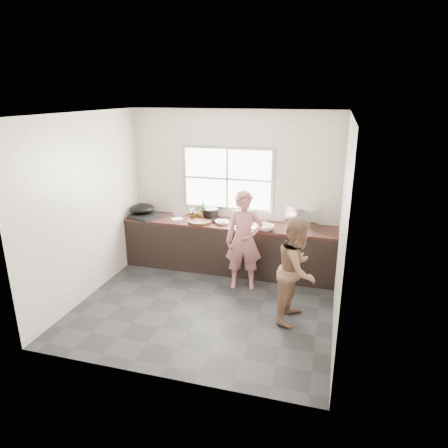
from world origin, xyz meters
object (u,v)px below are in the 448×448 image
(bowl_mince, at_px, (222,223))
(bottle_brown_short, at_px, (201,215))
(bowl_crabs, at_px, (265,228))
(cutting_board, at_px, (200,221))
(burner, at_px, (146,216))
(plate_food, at_px, (177,219))
(pot_lid_right, at_px, (180,214))
(woman, at_px, (244,244))
(bowl_held, at_px, (259,228))
(person_side, at_px, (297,270))
(bottle_brown_tall, at_px, (193,215))
(pot_lid_left, at_px, (151,218))
(black_pot, at_px, (211,214))
(dish_rack, at_px, (302,216))
(glass_jar, at_px, (192,212))
(wok, at_px, (142,208))
(bottle_green, at_px, (203,208))

(bowl_mince, distance_m, bottle_brown_short, 0.46)
(bowl_crabs, bearing_deg, bowl_mince, 171.85)
(cutting_board, distance_m, burner, 0.99)
(plate_food, xyz_separation_m, pot_lid_right, (-0.07, 0.30, -0.00))
(woman, bearing_deg, plate_food, 147.97)
(cutting_board, relative_size, bowl_held, 2.26)
(person_side, bearing_deg, bottle_brown_tall, 66.84)
(pot_lid_left, bearing_deg, black_pot, 14.94)
(woman, distance_m, dish_rack, 1.11)
(bowl_held, bearing_deg, bottle_brown_short, 165.75)
(cutting_board, height_order, pot_lid_right, cutting_board)
(person_side, height_order, pot_lid_left, person_side)
(glass_jar, distance_m, burner, 0.80)
(dish_rack, height_order, pot_lid_right, dish_rack)
(person_side, distance_m, bowl_mince, 1.81)
(bowl_held, xyz_separation_m, black_pot, (-0.92, 0.32, 0.06))
(bowl_crabs, height_order, plate_food, bowl_crabs)
(bottle_brown_short, bearing_deg, dish_rack, 2.80)
(wok, distance_m, pot_lid_left, 0.27)
(black_pot, relative_size, pot_lid_right, 0.94)
(cutting_board, height_order, burner, burner)
(person_side, relative_size, glass_jar, 13.14)
(bowl_crabs, relative_size, burner, 0.51)
(person_side, relative_size, bowl_crabs, 6.60)
(bottle_green, bearing_deg, pot_lid_left, -159.98)
(woman, bearing_deg, bowl_mince, 125.18)
(burner, bearing_deg, bowl_crabs, -1.92)
(plate_food, bearing_deg, bottle_brown_tall, 11.29)
(pot_lid_left, bearing_deg, bottle_brown_tall, 10.78)
(black_pot, bearing_deg, wok, -172.50)
(black_pot, distance_m, wok, 1.23)
(bowl_held, height_order, bottle_green, bottle_green)
(person_side, height_order, bottle_brown_short, person_side)
(bottle_green, distance_m, burner, 1.01)
(person_side, height_order, bottle_brown_tall, person_side)
(dish_rack, distance_m, pot_lid_right, 2.18)
(woman, height_order, bottle_brown_tall, woman)
(burner, bearing_deg, plate_food, 7.08)
(bottle_brown_tall, bearing_deg, plate_food, -168.71)
(dish_rack, xyz_separation_m, pot_lid_left, (-2.57, -0.30, -0.16))
(bottle_brown_short, height_order, burner, bottle_brown_short)
(bowl_crabs, relative_size, black_pot, 0.84)
(bottle_brown_tall, relative_size, dish_rack, 0.43)
(woman, height_order, plate_food, woman)
(woman, bearing_deg, bowl_held, 51.99)
(woman, xyz_separation_m, cutting_board, (-0.87, 0.44, 0.15))
(woman, xyz_separation_m, glass_jar, (-1.14, 0.78, 0.19))
(burner, xyz_separation_m, wok, (-0.11, 0.09, 0.11))
(person_side, height_order, cutting_board, person_side)
(bottle_green, xyz_separation_m, burner, (-0.96, -0.30, -0.14))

